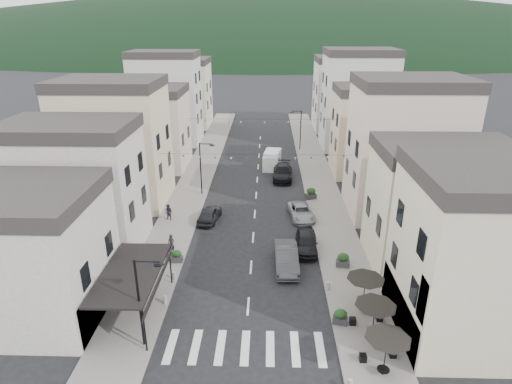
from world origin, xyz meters
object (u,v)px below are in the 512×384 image
at_px(parked_car_a, 306,242).
at_px(parked_car_e, 209,214).
at_px(parked_car_b, 286,258).
at_px(delivery_van, 272,159).
at_px(parked_car_c, 301,212).
at_px(parked_car_d, 283,172).
at_px(pedestrian_b, 169,212).
at_px(pedestrian_a, 171,244).

distance_m(parked_car_a, parked_car_e, 10.54).
height_order(parked_car_b, delivery_van, delivery_van).
bearing_deg(parked_car_c, parked_car_d, 89.64).
bearing_deg(parked_car_a, delivery_van, 99.77).
bearing_deg(parked_car_a, parked_car_e, 151.08).
bearing_deg(parked_car_b, parked_car_d, 87.47).
bearing_deg(parked_car_c, pedestrian_b, 176.87).
relative_size(parked_car_a, parked_car_d, 0.80).
bearing_deg(delivery_van, pedestrian_a, -103.05).
bearing_deg(pedestrian_a, delivery_van, 80.87).
xyz_separation_m(parked_car_a, parked_car_e, (-8.98, 5.52, -0.05)).
bearing_deg(delivery_van, parked_car_a, -75.45).
relative_size(parked_car_a, pedestrian_a, 2.74).
height_order(parked_car_a, parked_car_e, parked_car_a).
bearing_deg(parked_car_b, parked_car_c, 77.16).
xyz_separation_m(parked_car_c, pedestrian_a, (-11.32, -7.30, 0.30)).
xyz_separation_m(parked_car_b, pedestrian_a, (-9.52, 1.80, 0.11)).
bearing_deg(delivery_van, parked_car_d, -66.60).
distance_m(parked_car_c, pedestrian_a, 13.47).
height_order(delivery_van, pedestrian_a, delivery_van).
xyz_separation_m(parked_car_e, delivery_van, (6.23, 16.49, 0.41)).
bearing_deg(parked_car_e, pedestrian_b, 10.68).
relative_size(delivery_van, pedestrian_b, 3.07).
xyz_separation_m(delivery_van, pedestrian_b, (-10.15, -16.71, -0.20)).
relative_size(parked_car_d, delivery_van, 1.12).
distance_m(delivery_van, pedestrian_a, 24.49).
height_order(parked_car_d, parked_car_e, parked_car_d).
bearing_deg(delivery_van, parked_car_b, -80.37).
relative_size(parked_car_b, delivery_van, 1.00).
height_order(parked_car_c, parked_car_e, parked_car_e).
bearing_deg(parked_car_b, parked_car_a, 54.90).
distance_m(parked_car_c, parked_car_e, 9.02).
bearing_deg(parked_car_e, parked_car_b, 138.49).
distance_m(parked_car_d, pedestrian_a, 20.99).
height_order(parked_car_a, delivery_van, delivery_van).
xyz_separation_m(parked_car_b, parked_car_c, (1.80, 9.10, -0.18)).
xyz_separation_m(parked_car_b, delivery_van, (-0.95, 24.74, 0.30)).
bearing_deg(pedestrian_b, delivery_van, 78.37).
height_order(pedestrian_a, pedestrian_b, pedestrian_a).
xyz_separation_m(parked_car_a, delivery_van, (-2.75, 22.01, 0.37)).
bearing_deg(pedestrian_b, parked_car_e, 22.88).
bearing_deg(parked_car_a, parked_car_b, -120.78).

